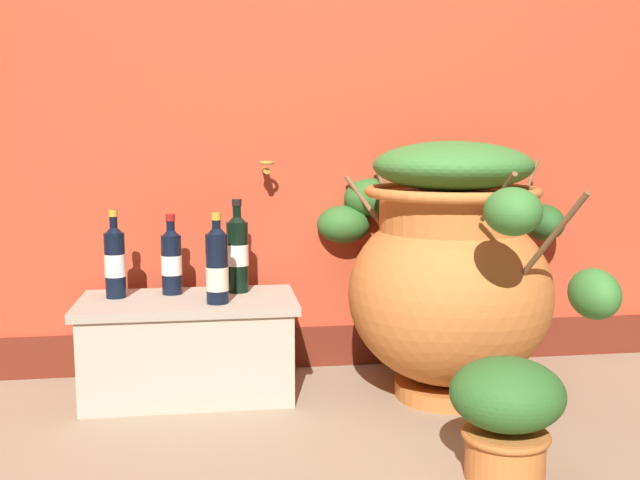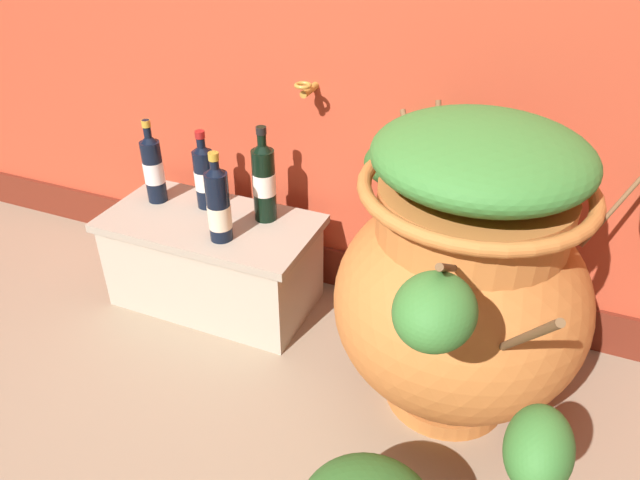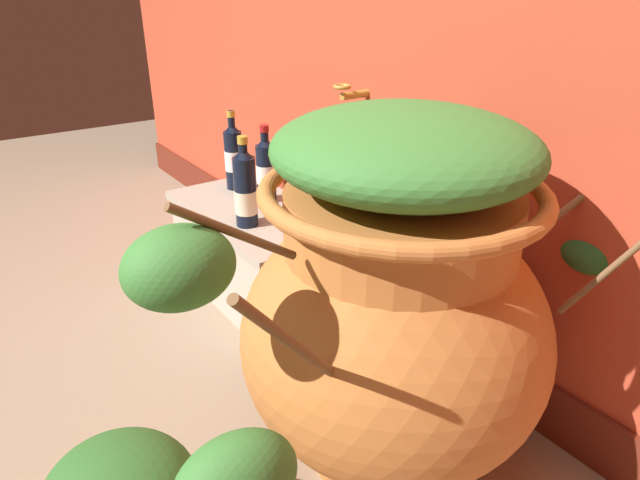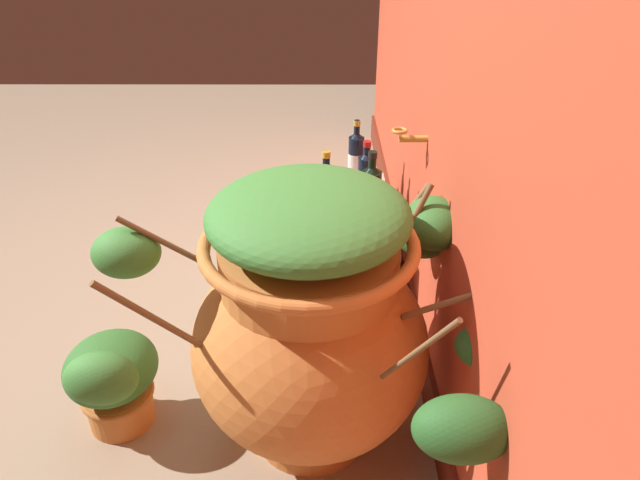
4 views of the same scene
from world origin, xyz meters
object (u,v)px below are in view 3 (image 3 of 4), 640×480
Objects in this scene: wine_bottle_left at (266,168)px; wine_bottle_middle at (301,178)px; wine_bottle_back at (245,188)px; wine_bottle_right at (234,155)px; terracotta_urn at (399,302)px.

wine_bottle_left is 0.85× the size of wine_bottle_middle.
wine_bottle_middle is 1.10× the size of wine_bottle_back.
wine_bottle_middle reaches higher than wine_bottle_left.
wine_bottle_right reaches higher than wine_bottle_back.
wine_bottle_right is at bearing -175.12° from wine_bottle_middle.
terracotta_urn reaches higher than wine_bottle_right.
terracotta_urn is at bearing -16.71° from wine_bottle_middle.
terracotta_urn is 0.97m from wine_bottle_left.
wine_bottle_middle is at bearing 0.71° from wine_bottle_left.
wine_bottle_middle is 0.42m from wine_bottle_right.
wine_bottle_left is 0.93× the size of wine_bottle_back.
wine_bottle_right is (-0.42, -0.04, -0.02)m from wine_bottle_middle.
wine_bottle_left is at bearing 167.38° from terracotta_urn.
wine_bottle_middle reaches higher than wine_bottle_back.
wine_bottle_middle reaches higher than wine_bottle_right.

